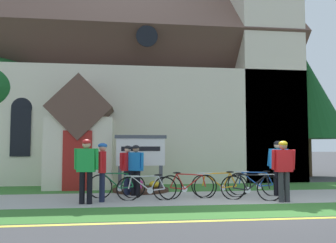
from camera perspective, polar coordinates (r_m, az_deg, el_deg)
ground at (r=13.45m, az=9.12°, el=-10.63°), size 140.00×140.00×0.00m
sidewalk_slab at (r=10.56m, az=-2.34°, el=-12.49°), size 32.00×2.66×0.01m
grass_verge at (r=8.41m, az=-1.08°, el=-14.71°), size 32.00×1.72×0.01m
church_lawn at (r=13.06m, az=-3.27°, el=-10.85°), size 24.00×2.40×0.01m
curb_paint_stripe at (r=7.43m, az=-0.24°, el=-16.15°), size 28.00×0.16×0.01m
church_building at (r=18.55m, az=-2.99°, el=5.59°), size 14.49×10.61×13.13m
church_sign at (r=12.34m, az=-4.50°, el=-5.22°), size 1.84×0.19×1.94m
flower_bed at (r=12.20m, az=-4.50°, el=-10.92°), size 1.93×1.93×0.34m
bicycle_silver at (r=10.47m, az=13.42°, el=-10.44°), size 1.66×0.63×0.80m
bicycle_red at (r=10.17m, az=-3.48°, el=-10.80°), size 1.74×0.13×0.77m
bicycle_yellow at (r=10.96m, az=8.48°, el=-10.25°), size 1.71×0.34×0.81m
bicycle_white at (r=11.47m, az=14.25°, el=-9.82°), size 1.70×0.56×0.80m
bicycle_blue at (r=10.47m, az=3.25°, el=-10.53°), size 1.80×0.18×0.81m
bicycle_green at (r=10.69m, az=-8.37°, el=-10.34°), size 1.71×0.23×0.81m
cyclist_in_blue_jersey at (r=11.49m, az=17.59°, el=-6.56°), size 0.49×0.65×1.72m
cyclist_in_white_jersey at (r=10.05m, az=-10.71°, el=-7.40°), size 0.27×0.71×1.64m
cyclist_in_green_jersey at (r=9.71m, az=-13.27°, el=-7.04°), size 0.66×0.32×1.74m
cyclist_in_yellow_jersey at (r=11.05m, az=-5.29°, el=-7.34°), size 0.47×0.59×1.59m
cyclist_in_red_jersey at (r=11.24m, az=-6.64°, el=-7.33°), size 0.50×0.55×1.57m
cyclist_in_orange_jersey at (r=10.29m, az=18.41°, el=-6.94°), size 0.67×0.29×1.70m
roadside_conifer at (r=19.31m, az=21.88°, el=3.43°), size 3.93×3.93×6.01m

